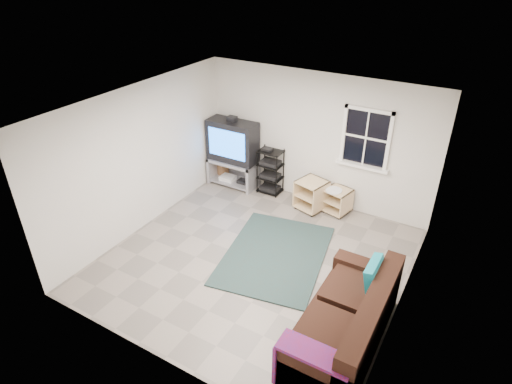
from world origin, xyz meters
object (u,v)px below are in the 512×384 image
Objects in this scene: av_rack at (270,174)px; side_table_left at (313,194)px; tv_unit at (233,148)px; sofa at (346,322)px; side_table_right at (338,199)px.

av_rack reaches higher than side_table_left.
tv_unit reaches higher than side_table_left.
tv_unit reaches higher than av_rack.
tv_unit is 4.63m from sofa.
tv_unit is at bearing -174.08° from av_rack.
side_table_left is (1.87, -0.06, -0.53)m from tv_unit.
side_table_right is 0.26× the size of sofa.
tv_unit is 0.74× the size of sofa.
av_rack is at bearing 179.14° from side_table_right.
tv_unit is 1.59× the size of av_rack.
side_table_left reaches higher than side_table_right.
tv_unit is at bearing 178.27° from side_table_left.
side_table_right is (2.35, 0.07, -0.56)m from tv_unit.
tv_unit is 1.94m from side_table_left.
sofa is at bearing -47.55° from av_rack.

